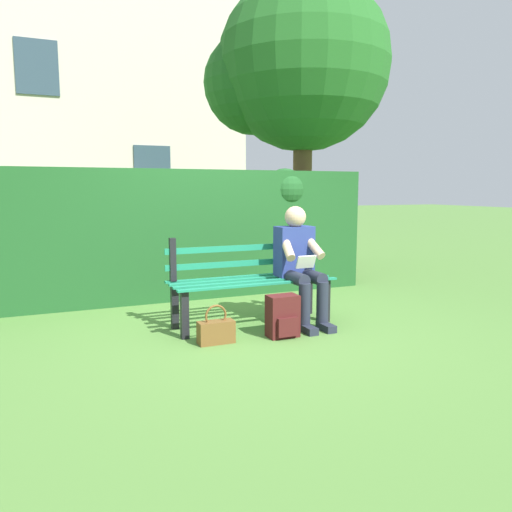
# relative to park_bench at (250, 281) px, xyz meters

# --- Properties ---
(ground) EXTENTS (60.00, 60.00, 0.00)m
(ground) POSITION_rel_park_bench_xyz_m (0.00, 0.07, -0.44)
(ground) COLOR #517F38
(park_bench) EXTENTS (1.67, 0.53, 0.90)m
(park_bench) POSITION_rel_park_bench_xyz_m (0.00, 0.00, 0.00)
(park_bench) COLOR black
(park_bench) RESTS_ON ground
(person_seated) EXTENTS (0.44, 0.73, 1.20)m
(person_seated) POSITION_rel_park_bench_xyz_m (-0.48, 0.17, 0.20)
(person_seated) COLOR navy
(person_seated) RESTS_ON ground
(hedge_backdrop) EXTENTS (5.20, 0.69, 1.65)m
(hedge_backdrop) POSITION_rel_park_bench_xyz_m (0.41, -1.56, 0.40)
(hedge_backdrop) COLOR #1E5123
(hedge_backdrop) RESTS_ON ground
(tree) EXTENTS (2.93, 2.79, 4.78)m
(tree) POSITION_rel_park_bench_xyz_m (-2.00, -2.87, 2.87)
(tree) COLOR brown
(tree) RESTS_ON ground
(building_facade) EXTENTS (10.00, 3.24, 6.54)m
(building_facade) POSITION_rel_park_bench_xyz_m (1.85, -9.44, 2.83)
(building_facade) COLOR beige
(building_facade) RESTS_ON ground
(backpack) EXTENTS (0.29, 0.25, 0.40)m
(backpack) POSITION_rel_park_bench_xyz_m (-0.11, 0.56, -0.25)
(backpack) COLOR #4C1919
(backpack) RESTS_ON ground
(handbag) EXTENTS (0.33, 0.14, 0.36)m
(handbag) POSITION_rel_park_bench_xyz_m (0.53, 0.50, -0.33)
(handbag) COLOR brown
(handbag) RESTS_ON ground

